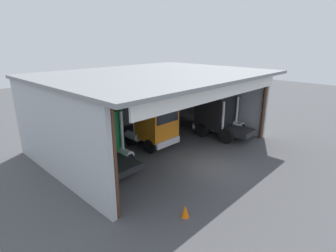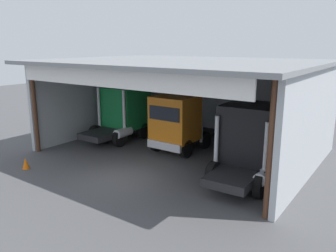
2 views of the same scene
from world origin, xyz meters
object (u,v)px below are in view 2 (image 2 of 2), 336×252
truck_green_left_bay (123,112)px  oil_drum (178,124)px  traffic_cone (26,163)px  truck_black_center_bay (249,142)px  tool_cart (187,124)px  truck_orange_right_bay (177,123)px

truck_green_left_bay → oil_drum: 4.43m
oil_drum → traffic_cone: size_ratio=1.60×
truck_black_center_bay → oil_drum: size_ratio=5.07×
oil_drum → truck_green_left_bay: bearing=-114.2°
truck_black_center_bay → tool_cart: size_ratio=4.54×
truck_green_left_bay → tool_cart: bearing=59.8°
oil_drum → tool_cart: tool_cart is taller
truck_orange_right_bay → oil_drum: 5.06m
truck_green_left_bay → oil_drum: truck_green_left_bay is taller
tool_cart → traffic_cone: (-2.50, -11.14, -0.22)m
truck_black_center_bay → traffic_cone: (-9.69, -4.91, -1.58)m
truck_green_left_bay → traffic_cone: bearing=-91.8°
truck_green_left_bay → truck_black_center_bay: 9.76m
truck_black_center_bay → tool_cart: (-7.19, 6.23, -1.36)m
truck_orange_right_bay → traffic_cone: bearing=56.0°
traffic_cone → truck_green_left_bay: bearing=88.6°
truck_orange_right_bay → tool_cart: truck_orange_right_bay is taller
truck_black_center_bay → traffic_cone: 10.98m
oil_drum → tool_cart: bearing=21.2°
truck_black_center_bay → truck_green_left_bay: bearing=164.5°
truck_green_left_bay → truck_orange_right_bay: 4.43m
truck_green_left_bay → tool_cart: 4.88m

